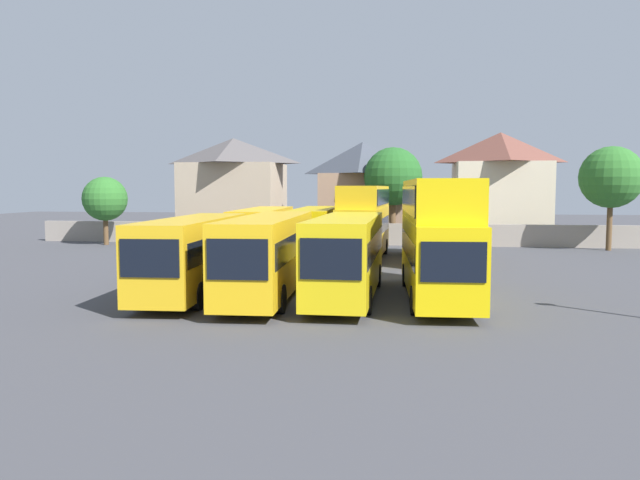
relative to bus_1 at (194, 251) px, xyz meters
The scene contains 16 objects.
ground 19.12m from the bus_1, 74.18° to the left, with size 140.00×140.00×0.00m, color #424247.
depot_boundary_wall 25.60m from the bus_1, 78.30° to the left, with size 56.00×0.50×1.80m, color gray.
bus_1 is the anchor object (origin of this frame).
bus_2 3.37m from the bus_1, ahead, with size 2.92×11.97×3.51m.
bus_3 6.83m from the bus_1, ahead, with size 2.61×10.67×3.53m.
bus_4 10.69m from the bus_1, ahead, with size 3.05×10.96×5.09m.
bus_5 14.89m from the bus_1, 91.56° to the left, with size 3.12×11.56×3.33m.
bus_6 15.28m from the bus_1, 77.86° to the left, with size 2.79×11.03×3.38m.
bus_7 16.41m from the bus_1, 66.52° to the left, with size 3.01×10.38×4.88m.
bus_8 18.15m from the bus_1, 53.94° to the left, with size 3.31×10.46×3.46m.
house_terrace_left 33.15m from the bus_1, 102.97° to the left, with size 9.50×8.20×9.56m.
house_terrace_centre 32.31m from the bus_1, 80.74° to the left, with size 7.88×7.52×9.04m.
house_terrace_right 37.47m from the bus_1, 61.44° to the left, with size 8.60×8.38×9.86m.
tree_left_of_lot 33.91m from the bus_1, 43.12° to the left, with size 4.67×4.67×7.89m.
tree_behind_wall 28.97m from the bus_1, 73.56° to the left, with size 5.04×5.04×8.26m.
tree_right_of_lot 27.05m from the bus_1, 125.23° to the left, with size 3.67×3.67×5.68m.
Camera 1 is at (4.14, -26.24, 4.75)m, focal length 34.35 mm.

